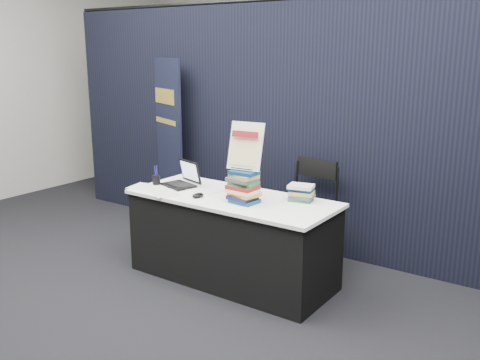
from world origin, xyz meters
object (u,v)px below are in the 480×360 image
object	(u,v)px
pullup_banner	(167,150)
book_stack_short	(301,193)
laptop	(181,180)
book_stack_tall	(243,187)
display_table	(232,238)
stacking_chair	(307,209)
info_sign	(246,147)

from	to	relation	value
pullup_banner	book_stack_short	bearing A→B (deg)	4.44
laptop	pullup_banner	bearing A→B (deg)	154.67
book_stack_short	pullup_banner	size ratio (longest dim) A/B	0.12
book_stack_tall	book_stack_short	size ratio (longest dim) A/B	1.24
display_table	stacking_chair	size ratio (longest dim) A/B	1.85
book_stack_short	laptop	bearing A→B (deg)	-170.51
pullup_banner	info_sign	bearing A→B (deg)	-6.46
stacking_chair	laptop	bearing A→B (deg)	-141.01
display_table	pullup_banner	distance (m)	1.91
book_stack_tall	info_sign	bearing A→B (deg)	90.00
book_stack_short	info_sign	world-z (taller)	info_sign
laptop	book_stack_tall	world-z (taller)	book_stack_tall
book_stack_short	stacking_chair	xyz separation A→B (m)	(-0.17, 0.44, -0.27)
display_table	stacking_chair	world-z (taller)	stacking_chair
book_stack_short	stacking_chair	world-z (taller)	stacking_chair
info_sign	pullup_banner	distance (m)	2.09
laptop	pullup_banner	xyz separation A→B (m)	(-1.01, 0.90, 0.02)
laptop	book_stack_tall	size ratio (longest dim) A/B	1.27
pullup_banner	stacking_chair	distance (m)	2.01
book_stack_tall	book_stack_short	distance (m)	0.48
display_table	pullup_banner	world-z (taller)	pullup_banner
pullup_banner	stacking_chair	world-z (taller)	pullup_banner
laptop	book_stack_short	world-z (taller)	laptop
display_table	book_stack_tall	size ratio (longest dim) A/B	6.69
display_table	stacking_chair	distance (m)	0.78
info_sign	pullup_banner	world-z (taller)	pullup_banner
book_stack_tall	info_sign	size ratio (longest dim) A/B	0.68
book_stack_short	stacking_chair	size ratio (longest dim) A/B	0.22
book_stack_tall	book_stack_short	world-z (taller)	book_stack_tall
display_table	pullup_banner	xyz separation A→B (m)	(-1.60, 0.93, 0.45)
display_table	book_stack_tall	bearing A→B (deg)	-28.07
book_stack_tall	pullup_banner	size ratio (longest dim) A/B	0.14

